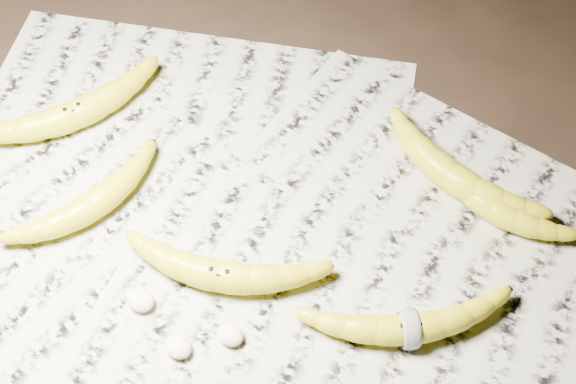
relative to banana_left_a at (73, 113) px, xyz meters
The scene contains 12 objects.
ground 0.30m from the banana_left_a, ahead, with size 3.00×3.00×0.00m, color black.
newspaper_patch 0.31m from the banana_left_a, ahead, with size 0.90×0.70×0.01m, color #A8A490.
banana_left_a is the anchor object (origin of this frame).
banana_left_b 0.14m from the banana_left_a, 41.65° to the right, with size 0.18×0.06×0.03m, color gold, non-canonical shape.
banana_center 0.30m from the banana_left_a, 18.35° to the right, with size 0.20×0.06×0.04m, color gold, non-canonical shape.
banana_taped 0.49m from the banana_left_a, ahead, with size 0.20×0.05×0.03m, color gold, non-canonical shape.
banana_upper_a 0.47m from the banana_left_a, 19.68° to the left, with size 0.20×0.06×0.04m, color gold, non-canonical shape.
banana_upper_b 0.52m from the banana_left_a, 15.86° to the left, with size 0.16×0.05×0.03m, color gold, non-canonical shape.
measuring_tape 0.49m from the banana_left_a, ahead, with size 0.04×0.04×0.00m, color white.
flesh_chunk_a 0.27m from the banana_left_a, 35.64° to the right, with size 0.03×0.03×0.02m, color beige.
flesh_chunk_b 0.34m from the banana_left_a, 32.32° to the right, with size 0.03×0.02×0.02m, color beige.
flesh_chunk_c 0.36m from the banana_left_a, 23.57° to the right, with size 0.03×0.02×0.02m, color beige.
Camera 1 is at (0.27, -0.40, 0.80)m, focal length 50.00 mm.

